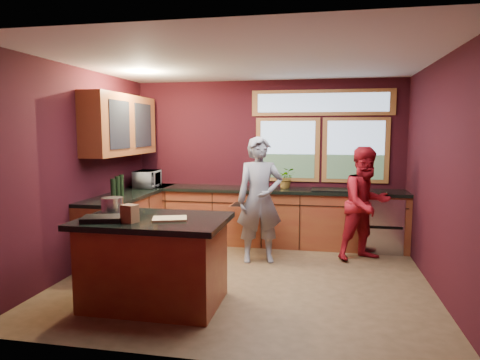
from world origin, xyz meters
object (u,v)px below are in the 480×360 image
(stock_pot, at_px, (112,205))
(person_red, at_px, (366,204))
(person_grey, at_px, (260,200))
(cutting_board, at_px, (170,219))
(island, at_px, (155,261))

(stock_pot, bearing_deg, person_red, 33.66)
(person_red, bearing_deg, person_grey, 162.84)
(cutting_board, distance_m, stock_pot, 0.78)
(person_grey, bearing_deg, stock_pot, -148.36)
(island, distance_m, cutting_board, 0.52)
(person_red, height_order, stock_pot, person_red)
(person_grey, distance_m, stock_pot, 2.13)
(island, relative_size, person_grey, 0.87)
(person_grey, xyz_separation_m, cutting_board, (-0.69, -1.76, 0.06))
(island, xyz_separation_m, person_grey, (0.89, 1.71, 0.41))
(stock_pot, bearing_deg, person_grey, 47.41)
(person_red, relative_size, stock_pot, 6.84)
(person_grey, height_order, cutting_board, person_grey)
(island, distance_m, person_grey, 1.97)
(person_grey, relative_size, stock_pot, 7.43)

